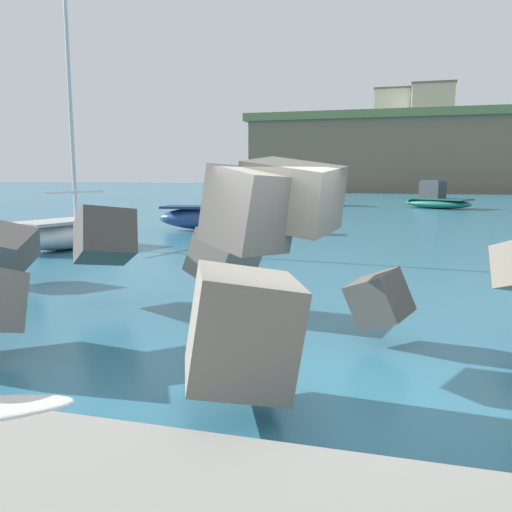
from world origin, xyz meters
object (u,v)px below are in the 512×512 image
boat_near_left (223,214)px  station_building_central (393,107)px  boat_near_right (70,232)px  station_building_east (411,114)px  boat_near_centre (324,198)px  boat_mid_left (436,200)px  station_building_west (432,101)px

boat_near_left → station_building_central: 83.09m
boat_near_right → station_building_east: size_ratio=1.02×
boat_near_centre → station_building_central: station_building_central is taller
station_building_east → station_building_central: bearing=-129.8°
boat_near_centre → boat_mid_left: (8.71, -1.26, 0.03)m
boat_near_right → station_building_east: (11.91, 92.57, 13.67)m
station_building_west → station_building_east: 11.07m
boat_near_left → boat_near_centre: 21.51m
boat_near_right → station_building_east: bearing=82.7°
boat_near_centre → boat_near_right: bearing=-99.0°
boat_near_right → station_building_west: station_building_west is taller
boat_near_centre → station_building_east: bearing=83.4°
boat_near_left → station_building_central: bearing=86.2°
boat_mid_left → station_building_west: 56.87m
boat_mid_left → boat_near_centre: bearing=171.7°
boat_near_centre → station_building_east: (7.44, 64.23, 13.63)m
station_building_central → boat_near_centre: bearing=-93.8°
boat_near_right → station_building_central: (8.51, 88.49, 14.70)m
station_building_central → boat_near_left: bearing=-93.8°
station_building_west → station_building_central: station_building_central is taller
boat_mid_left → station_building_central: bearing=94.3°
boat_mid_left → station_building_east: size_ratio=0.72×
station_building_central → station_building_east: 5.41m
boat_near_left → boat_mid_left: 22.60m
station_building_west → station_building_central: 9.30m
station_building_central → station_building_east: bearing=50.2°
boat_near_left → station_building_west: size_ratio=0.82×
station_building_central → station_building_west: bearing=-44.1°
boat_near_right → boat_mid_left: (13.18, 27.07, 0.07)m
station_building_east → boat_near_right: bearing=-97.3°
boat_near_centre → boat_mid_left: boat_mid_left is taller
station_building_west → station_building_central: (-6.68, 6.47, 0.16)m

